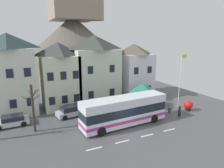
{
  "coord_description": "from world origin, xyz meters",
  "views": [
    {
      "loc": [
        -10.17,
        -17.41,
        10.04
      ],
      "look_at": [
        0.41,
        4.68,
        4.4
      ],
      "focal_mm": 31.61,
      "sensor_mm": 36.0,
      "label": 1
    }
  ],
  "objects_px": {
    "hilltop_castle": "(74,45)",
    "pedestrian_02": "(148,107)",
    "harbour_buoy": "(188,105)",
    "parked_car_00": "(12,121)",
    "bus_shelter": "(142,88)",
    "parked_car_01": "(72,111)",
    "pedestrian_00": "(170,107)",
    "pedestrian_01": "(180,110)",
    "flagpole": "(180,77)",
    "public_bench": "(137,99)",
    "townhouse_01": "(59,75)",
    "bare_tree_00": "(33,107)",
    "townhouse_02": "(95,69)",
    "townhouse_03": "(133,70)",
    "townhouse_00": "(11,74)",
    "parked_car_02": "(147,101)",
    "transit_bus": "(124,111)"
  },
  "relations": [
    {
      "from": "harbour_buoy",
      "to": "parked_car_00",
      "type": "bearing_deg",
      "value": 166.81
    },
    {
      "from": "townhouse_00",
      "to": "bare_tree_00",
      "type": "bearing_deg",
      "value": -74.48
    },
    {
      "from": "parked_car_00",
      "to": "pedestrian_00",
      "type": "bearing_deg",
      "value": 165.18
    },
    {
      "from": "parked_car_02",
      "to": "pedestrian_02",
      "type": "xyz_separation_m",
      "value": [
        -1.68,
        -2.44,
        0.07
      ]
    },
    {
      "from": "hilltop_castle",
      "to": "pedestrian_02",
      "type": "relative_size",
      "value": 25.02
    },
    {
      "from": "pedestrian_01",
      "to": "bare_tree_00",
      "type": "relative_size",
      "value": 0.29
    },
    {
      "from": "townhouse_00",
      "to": "parked_car_02",
      "type": "height_order",
      "value": "townhouse_00"
    },
    {
      "from": "hilltop_castle",
      "to": "parked_car_00",
      "type": "bearing_deg",
      "value": -118.9
    },
    {
      "from": "townhouse_03",
      "to": "hilltop_castle",
      "type": "relative_size",
      "value": 0.25
    },
    {
      "from": "flagpole",
      "to": "public_bench",
      "type": "bearing_deg",
      "value": 131.43
    },
    {
      "from": "townhouse_02",
      "to": "transit_bus",
      "type": "relative_size",
      "value": 0.99
    },
    {
      "from": "bus_shelter",
      "to": "harbour_buoy",
      "type": "height_order",
      "value": "bus_shelter"
    },
    {
      "from": "transit_bus",
      "to": "flagpole",
      "type": "bearing_deg",
      "value": 7.52
    },
    {
      "from": "hilltop_castle",
      "to": "pedestrian_02",
      "type": "distance_m",
      "value": 31.19
    },
    {
      "from": "townhouse_01",
      "to": "townhouse_02",
      "type": "relative_size",
      "value": 0.9
    },
    {
      "from": "bus_shelter",
      "to": "harbour_buoy",
      "type": "relative_size",
      "value": 2.45
    },
    {
      "from": "townhouse_02",
      "to": "flagpole",
      "type": "xyz_separation_m",
      "value": [
        10.16,
        -8.14,
        -0.74
      ]
    },
    {
      "from": "public_bench",
      "to": "parked_car_02",
      "type": "bearing_deg",
      "value": -73.53
    },
    {
      "from": "transit_bus",
      "to": "bare_tree_00",
      "type": "height_order",
      "value": "bare_tree_00"
    },
    {
      "from": "bus_shelter",
      "to": "parked_car_01",
      "type": "bearing_deg",
      "value": 172.56
    },
    {
      "from": "townhouse_02",
      "to": "harbour_buoy",
      "type": "xyz_separation_m",
      "value": [
        10.31,
        -9.89,
        -4.47
      ]
    },
    {
      "from": "parked_car_02",
      "to": "parked_car_01",
      "type": "bearing_deg",
      "value": 169.28
    },
    {
      "from": "hilltop_castle",
      "to": "flagpole",
      "type": "relative_size",
      "value": 4.62
    },
    {
      "from": "harbour_buoy",
      "to": "bus_shelter",
      "type": "bearing_deg",
      "value": 142.78
    },
    {
      "from": "bus_shelter",
      "to": "parked_car_00",
      "type": "bearing_deg",
      "value": 175.59
    },
    {
      "from": "parked_car_01",
      "to": "public_bench",
      "type": "xyz_separation_m",
      "value": [
        11.07,
        1.22,
        -0.21
      ]
    },
    {
      "from": "hilltop_castle",
      "to": "parked_car_01",
      "type": "bearing_deg",
      "value": -106.01
    },
    {
      "from": "townhouse_00",
      "to": "pedestrian_01",
      "type": "relative_size",
      "value": 7.02
    },
    {
      "from": "townhouse_02",
      "to": "parked_car_00",
      "type": "height_order",
      "value": "townhouse_02"
    },
    {
      "from": "townhouse_02",
      "to": "public_bench",
      "type": "xyz_separation_m",
      "value": [
        5.96,
        -3.38,
        -4.82
      ]
    },
    {
      "from": "pedestrian_00",
      "to": "pedestrian_01",
      "type": "bearing_deg",
      "value": -80.43
    },
    {
      "from": "parked_car_02",
      "to": "harbour_buoy",
      "type": "distance_m",
      "value": 5.92
    },
    {
      "from": "townhouse_01",
      "to": "bare_tree_00",
      "type": "distance_m",
      "value": 8.87
    },
    {
      "from": "flagpole",
      "to": "bare_tree_00",
      "type": "bearing_deg",
      "value": 177.65
    },
    {
      "from": "townhouse_03",
      "to": "bus_shelter",
      "type": "xyz_separation_m",
      "value": [
        -2.18,
        -6.15,
        -1.57
      ]
    },
    {
      "from": "public_bench",
      "to": "flagpole",
      "type": "distance_m",
      "value": 7.55
    },
    {
      "from": "townhouse_00",
      "to": "harbour_buoy",
      "type": "height_order",
      "value": "townhouse_00"
    },
    {
      "from": "townhouse_01",
      "to": "parked_car_01",
      "type": "bearing_deg",
      "value": -84.44
    },
    {
      "from": "parked_car_01",
      "to": "public_bench",
      "type": "height_order",
      "value": "parked_car_01"
    },
    {
      "from": "townhouse_02",
      "to": "hilltop_castle",
      "type": "xyz_separation_m",
      "value": [
        2.64,
        22.39,
        3.08
      ]
    },
    {
      "from": "parked_car_01",
      "to": "bus_shelter",
      "type": "bearing_deg",
      "value": -15.31
    },
    {
      "from": "flagpole",
      "to": "pedestrian_01",
      "type": "bearing_deg",
      "value": -131.7
    },
    {
      "from": "parked_car_01",
      "to": "harbour_buoy",
      "type": "relative_size",
      "value": 2.83
    },
    {
      "from": "hilltop_castle",
      "to": "transit_bus",
      "type": "bearing_deg",
      "value": -94.96
    },
    {
      "from": "townhouse_03",
      "to": "harbour_buoy",
      "type": "relative_size",
      "value": 6.08
    },
    {
      "from": "townhouse_02",
      "to": "flagpole",
      "type": "distance_m",
      "value": 13.04
    },
    {
      "from": "pedestrian_02",
      "to": "bus_shelter",
      "type": "bearing_deg",
      "value": 81.87
    },
    {
      "from": "townhouse_03",
      "to": "pedestrian_01",
      "type": "distance_m",
      "value": 11.72
    },
    {
      "from": "townhouse_01",
      "to": "bare_tree_00",
      "type": "bearing_deg",
      "value": -120.41
    },
    {
      "from": "hilltop_castle",
      "to": "harbour_buoy",
      "type": "distance_m",
      "value": 34.03
    }
  ]
}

